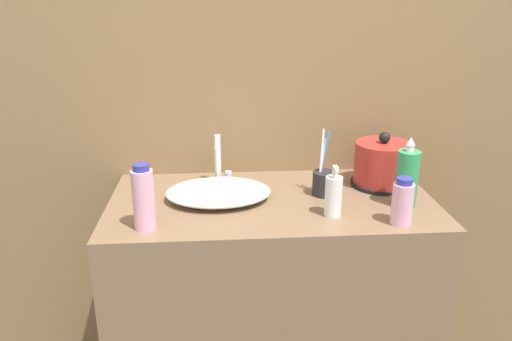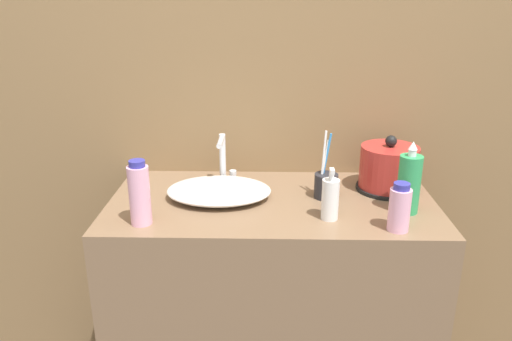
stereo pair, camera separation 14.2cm
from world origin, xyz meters
The scene contains 10 objects.
wall_back centered at (0.00, 0.55, 1.30)m, with size 6.00×0.04×2.60m.
vanity_counter centered at (0.00, 0.26, 0.41)m, with size 1.03×0.53×0.82m.
sink_basin centered at (-0.17, 0.28, 0.85)m, with size 0.33×0.25×0.05m.
faucet centered at (-0.16, 0.42, 0.92)m, with size 0.06×0.12×0.17m.
electric_kettle centered at (0.38, 0.36, 0.89)m, with size 0.20×0.20×0.19m.
toothbrush_cup centered at (0.17, 0.29, 0.87)m, with size 0.08×0.08×0.22m.
lotion_bottle centered at (0.17, 0.13, 0.89)m, with size 0.05×0.05×0.16m.
shampoo_bottle centered at (0.35, 0.06, 0.89)m, with size 0.06×0.06×0.14m.
mouthwash_bottle centered at (0.40, 0.19, 0.91)m, with size 0.07×0.07×0.22m.
hand_cream_bottle centered at (-0.37, 0.09, 0.91)m, with size 0.06×0.06×0.19m.
Camera 1 is at (-0.16, -1.19, 1.45)m, focal length 35.00 mm.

